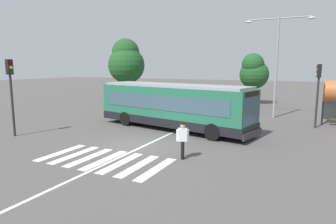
# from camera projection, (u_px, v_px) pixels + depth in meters

# --- Properties ---
(ground_plane) EXTENTS (160.00, 160.00, 0.00)m
(ground_plane) POSITION_uv_depth(u_px,v_px,m) (138.00, 146.00, 15.85)
(ground_plane) COLOR #514F4C
(city_transit_bus) EXTENTS (11.67, 4.81, 3.06)m
(city_transit_bus) POSITION_uv_depth(u_px,v_px,m) (173.00, 106.00, 19.95)
(city_transit_bus) COLOR black
(city_transit_bus) RESTS_ON ground_plane
(pedestrian_crossing_street) EXTENTS (0.53, 0.41, 1.72)m
(pedestrian_crossing_street) POSITION_uv_depth(u_px,v_px,m) (183.00, 138.00, 13.45)
(pedestrian_crossing_street) COLOR black
(pedestrian_crossing_street) RESTS_ON ground_plane
(parked_car_charcoal) EXTENTS (2.13, 4.61, 1.35)m
(parked_car_charcoal) POSITION_uv_depth(u_px,v_px,m) (187.00, 100.00, 30.71)
(parked_car_charcoal) COLOR black
(parked_car_charcoal) RESTS_ON ground_plane
(parked_car_teal) EXTENTS (2.26, 4.66, 1.35)m
(parked_car_teal) POSITION_uv_depth(u_px,v_px,m) (211.00, 102.00, 29.43)
(parked_car_teal) COLOR black
(parked_car_teal) RESTS_ON ground_plane
(parked_car_red) EXTENTS (2.31, 4.67, 1.35)m
(parked_car_red) POSITION_uv_depth(u_px,v_px,m) (240.00, 103.00, 28.11)
(parked_car_red) COLOR black
(parked_car_red) RESTS_ON ground_plane
(traffic_light_near_corner) EXTENTS (0.33, 0.32, 4.66)m
(traffic_light_near_corner) POSITION_uv_depth(u_px,v_px,m) (11.00, 85.00, 17.64)
(traffic_light_near_corner) COLOR #28282B
(traffic_light_near_corner) RESTS_ON ground_plane
(traffic_light_far_corner) EXTENTS (0.33, 0.32, 4.39)m
(traffic_light_far_corner) POSITION_uv_depth(u_px,v_px,m) (318.00, 85.00, 20.00)
(traffic_light_far_corner) COLOR #28282B
(traffic_light_far_corner) RESTS_ON ground_plane
(twin_arm_street_lamp) EXTENTS (5.33, 0.32, 8.19)m
(twin_arm_street_lamp) POSITION_uv_depth(u_px,v_px,m) (277.00, 55.00, 23.88)
(twin_arm_street_lamp) COLOR #939399
(twin_arm_street_lamp) RESTS_ON ground_plane
(background_tree_left) EXTENTS (4.45, 4.45, 7.62)m
(background_tree_left) POSITION_uv_depth(u_px,v_px,m) (126.00, 61.00, 35.86)
(background_tree_left) COLOR brown
(background_tree_left) RESTS_ON ground_plane
(background_tree_right) EXTENTS (3.25, 3.25, 5.71)m
(background_tree_right) POSITION_uv_depth(u_px,v_px,m) (254.00, 72.00, 33.00)
(background_tree_right) COLOR brown
(background_tree_right) RESTS_ON ground_plane
(crosswalk_painted_stripes) EXTENTS (5.84, 3.09, 0.01)m
(crosswalk_painted_stripes) POSITION_uv_depth(u_px,v_px,m) (105.00, 160.00, 13.42)
(crosswalk_painted_stripes) COLOR silver
(crosswalk_painted_stripes) RESTS_ON ground_plane
(lane_center_line) EXTENTS (0.16, 24.00, 0.01)m
(lane_center_line) POSITION_uv_depth(u_px,v_px,m) (160.00, 138.00, 17.48)
(lane_center_line) COLOR silver
(lane_center_line) RESTS_ON ground_plane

